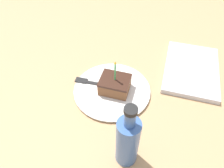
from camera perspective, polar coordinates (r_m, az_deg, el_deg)
The scene contains 6 objects.
ground_plane at distance 0.82m, azimuth 1.60°, elevation -2.71°, with size 2.40×2.40×0.04m.
plate at distance 0.80m, azimuth 0.00°, elevation -1.57°, with size 0.28×0.28×0.01m.
cake_slice at distance 0.78m, azimuth 0.76°, elevation -0.12°, with size 0.09×0.10×0.14m.
fork at distance 0.82m, azimuth -4.90°, elevation 0.44°, with size 0.03×0.17×0.00m.
bottle at distance 0.59m, azimuth 4.08°, elevation -14.58°, with size 0.06×0.06×0.23m.
marble_board at distance 0.93m, azimuth 19.99°, elevation 3.65°, with size 0.30×0.21×0.02m.
Camera 1 is at (0.52, 0.12, 0.61)m, focal length 35.00 mm.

